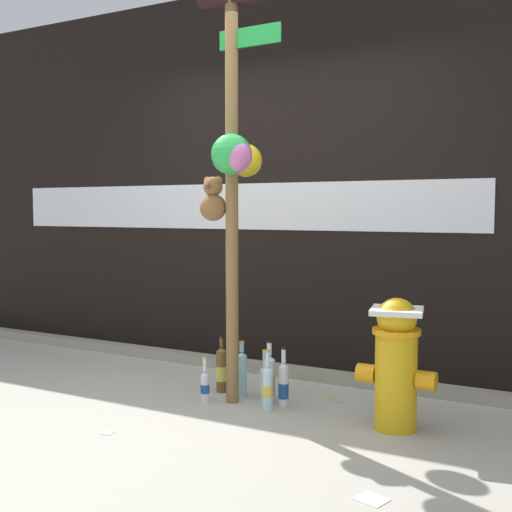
# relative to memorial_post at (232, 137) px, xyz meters

# --- Properties ---
(ground_plane) EXTENTS (14.00, 14.00, 0.00)m
(ground_plane) POSITION_rel_memorial_post_xyz_m (-0.15, -0.46, -1.72)
(ground_plane) COLOR #ADA899
(building_wall) EXTENTS (10.00, 0.21, 3.05)m
(building_wall) POSITION_rel_memorial_post_xyz_m (-0.16, 1.18, -0.20)
(building_wall) COLOR black
(building_wall) RESTS_ON ground_plane
(curb_strip) EXTENTS (8.00, 0.12, 0.08)m
(curb_strip) POSITION_rel_memorial_post_xyz_m (-0.15, 0.78, -1.68)
(curb_strip) COLOR gray
(curb_strip) RESTS_ON ground_plane
(memorial_post) EXTENTS (0.57, 0.55, 2.91)m
(memorial_post) POSITION_rel_memorial_post_xyz_m (0.00, 0.00, 0.00)
(memorial_post) COLOR olive
(memorial_post) RESTS_ON ground_plane
(fire_hydrant) EXTENTS (0.46, 0.34, 0.76)m
(fire_hydrant) POSITION_rel_memorial_post_xyz_m (1.07, 0.03, -1.32)
(fire_hydrant) COLOR gold
(fire_hydrant) RESTS_ON ground_plane
(bottle_0) EXTENTS (0.07, 0.07, 0.39)m
(bottle_0) POSITION_rel_memorial_post_xyz_m (0.32, 0.09, -1.58)
(bottle_0) COLOR silver
(bottle_0) RESTS_ON ground_plane
(bottle_1) EXTENTS (0.08, 0.08, 0.39)m
(bottle_1) POSITION_rel_memorial_post_xyz_m (-0.20, 0.19, -1.57)
(bottle_1) COLOR brown
(bottle_1) RESTS_ON ground_plane
(bottle_2) EXTENTS (0.06, 0.06, 0.33)m
(bottle_2) POSITION_rel_memorial_post_xyz_m (0.13, 0.18, -1.61)
(bottle_2) COLOR silver
(bottle_2) RESTS_ON ground_plane
(bottle_3) EXTENTS (0.06, 0.06, 0.30)m
(bottle_3) POSITION_rel_memorial_post_xyz_m (-0.17, -0.08, -1.61)
(bottle_3) COLOR silver
(bottle_3) RESTS_ON ground_plane
(bottle_4) EXTENTS (0.08, 0.08, 0.41)m
(bottle_4) POSITION_rel_memorial_post_xyz_m (0.21, 0.11, -1.55)
(bottle_4) COLOR silver
(bottle_4) RESTS_ON ground_plane
(bottle_5) EXTENTS (0.07, 0.07, 0.39)m
(bottle_5) POSITION_rel_memorial_post_xyz_m (0.27, -0.04, -1.57)
(bottle_5) COLOR #B2DBEA
(bottle_5) RESTS_ON ground_plane
(bottle_6) EXTENTS (0.07, 0.07, 0.38)m
(bottle_6) POSITION_rel_memorial_post_xyz_m (-0.03, 0.17, -1.56)
(bottle_6) COLOR #93CCE0
(bottle_6) RESTS_ON ground_plane
(litter_0) EXTENTS (0.15, 0.13, 0.01)m
(litter_0) POSITION_rel_memorial_post_xyz_m (0.55, 0.39, -1.72)
(litter_0) COLOR tan
(litter_0) RESTS_ON ground_plane
(litter_1) EXTENTS (0.16, 0.15, 0.01)m
(litter_1) POSITION_rel_memorial_post_xyz_m (1.23, -0.91, -1.72)
(litter_1) COLOR silver
(litter_1) RESTS_ON ground_plane
(litter_2) EXTENTS (0.08, 0.07, 0.01)m
(litter_2) POSITION_rel_memorial_post_xyz_m (-0.35, -0.82, -1.72)
(litter_2) COLOR silver
(litter_2) RESTS_ON ground_plane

